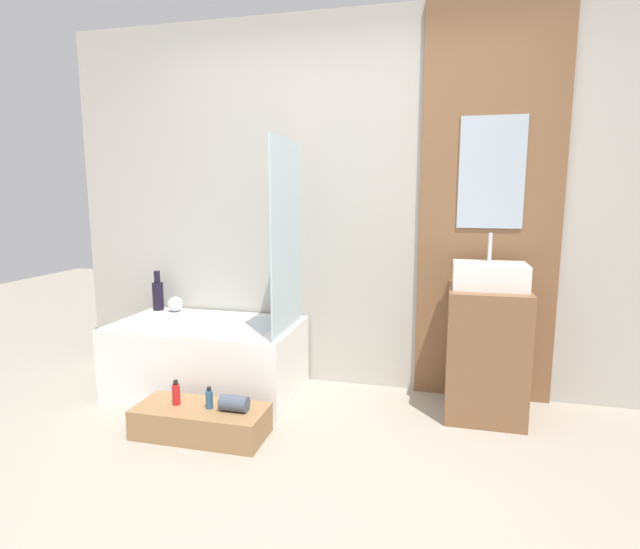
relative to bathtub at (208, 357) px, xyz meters
The scene contains 13 objects.
ground_plane 1.49m from the bathtub, 52.20° to the right, with size 12.00×12.00×0.00m, color #A39989.
wall_tiled_back 1.45m from the bathtub, 24.72° to the left, with size 4.20×0.06×2.60m, color #B7B2A8.
wall_wood_accent 2.17m from the bathtub, 11.10° to the left, with size 0.89×0.04×2.60m.
bathtub is the anchor object (origin of this frame).
glass_shower_screen 1.05m from the bathtub, ahead, with size 0.01×0.61×1.23m, color silver.
wooden_step_bench 0.69m from the bathtub, 67.19° to the right, with size 0.76×0.32×0.17m, color #997047.
vanity_cabinet 1.87m from the bathtub, ahead, with size 0.47×0.51×0.81m, color brown.
sink 1.97m from the bathtub, ahead, with size 0.43×0.31×0.33m.
vase_tall_dark 0.71m from the bathtub, 153.16° to the left, with size 0.08×0.08×0.30m.
vase_round_light 0.56m from the bathtub, 146.34° to the left, with size 0.11×0.11×0.11m, color silver.
bottle_soap_primary 0.63m from the bathtub, 80.10° to the right, with size 0.04×0.04×0.15m.
bottle_soap_secondary 0.69m from the bathtub, 62.86° to the right, with size 0.04×0.04×0.13m.
towel_roll 0.78m from the bathtub, 52.81° to the right, with size 0.09×0.09×0.16m, color #4C5666.
Camera 1 is at (0.68, -1.91, 1.38)m, focal length 28.00 mm.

